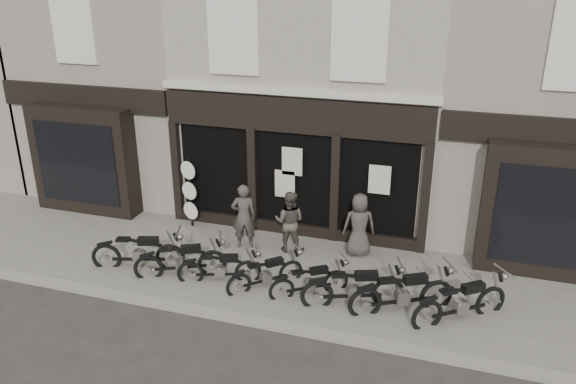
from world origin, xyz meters
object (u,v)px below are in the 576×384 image
(motorcycle_2, at_px, (220,271))
(man_left, at_px, (244,216))
(man_centre, at_px, (289,221))
(man_right, at_px, (359,225))
(motorcycle_0, at_px, (139,255))
(motorcycle_5, at_px, (354,291))
(motorcycle_3, at_px, (266,276))
(motorcycle_7, at_px, (461,305))
(motorcycle_4, at_px, (310,284))
(advert_sign_post, at_px, (190,196))
(motorcycle_6, at_px, (403,296))
(motorcycle_1, at_px, (182,263))

(motorcycle_2, xyz_separation_m, man_left, (-0.11, 1.78, 0.61))
(motorcycle_2, bearing_deg, man_centre, 40.94)
(man_right, bearing_deg, motorcycle_0, 6.25)
(motorcycle_0, bearing_deg, motorcycle_5, -17.89)
(motorcycle_3, xyz_separation_m, motorcycle_7, (4.29, -0.01, 0.07))
(motorcycle_4, bearing_deg, motorcycle_5, -42.03)
(motorcycle_2, bearing_deg, advert_sign_post, 108.63)
(man_centre, height_order, man_right, man_right)
(motorcycle_0, height_order, motorcycle_7, motorcycle_0)
(motorcycle_6, xyz_separation_m, motorcycle_7, (1.19, 0.03, -0.01))
(motorcycle_6, bearing_deg, motorcycle_4, 149.98)
(motorcycle_6, height_order, advert_sign_post, advert_sign_post)
(motorcycle_0, xyz_separation_m, man_left, (2.04, 1.77, 0.55))
(motorcycle_2, distance_m, man_right, 3.65)
(motorcycle_6, height_order, man_centre, man_centre)
(motorcycle_0, height_order, motorcycle_3, motorcycle_0)
(motorcycle_6, distance_m, advert_sign_post, 6.70)
(motorcycle_5, distance_m, man_right, 2.37)
(man_right, relative_size, advert_sign_post, 0.78)
(motorcycle_1, bearing_deg, man_left, 36.68)
(motorcycle_1, distance_m, motorcycle_5, 4.16)
(motorcycle_1, xyz_separation_m, man_left, (0.88, 1.80, 0.57))
(motorcycle_1, distance_m, motorcycle_4, 3.14)
(motorcycle_6, xyz_separation_m, man_right, (-1.38, 2.20, 0.50))
(motorcycle_0, distance_m, motorcycle_3, 3.26)
(motorcycle_2, distance_m, motorcycle_3, 1.11)
(motorcycle_1, relative_size, motorcycle_7, 1.04)
(motorcycle_0, xyz_separation_m, motorcycle_3, (3.26, 0.08, -0.07))
(motorcycle_0, xyz_separation_m, motorcycle_2, (2.15, -0.01, -0.06))
(motorcycle_0, height_order, motorcycle_1, motorcycle_0)
(motorcycle_3, bearing_deg, motorcycle_1, 138.17)
(motorcycle_3, height_order, man_left, man_left)
(motorcycle_1, distance_m, motorcycle_3, 2.10)
(motorcycle_2, height_order, man_left, man_left)
(motorcycle_6, distance_m, man_left, 4.68)
(motorcycle_4, height_order, motorcycle_7, motorcycle_7)
(motorcycle_4, height_order, motorcycle_5, motorcycle_5)
(motorcycle_3, distance_m, man_right, 2.82)
(motorcycle_0, relative_size, man_centre, 1.37)
(motorcycle_7, relative_size, man_right, 1.18)
(motorcycle_7, height_order, man_left, man_left)
(motorcycle_3, bearing_deg, motorcycle_0, 136.64)
(motorcycle_2, relative_size, motorcycle_6, 0.88)
(motorcycle_3, bearing_deg, man_centre, 46.00)
(motorcycle_2, relative_size, advert_sign_post, 0.89)
(motorcycle_4, relative_size, motorcycle_7, 0.85)
(motorcycle_4, xyz_separation_m, man_centre, (-1.07, 1.85, 0.57))
(advert_sign_post, bearing_deg, man_centre, 5.66)
(motorcycle_6, height_order, man_right, man_right)
(motorcycle_1, xyz_separation_m, motorcycle_5, (4.16, -0.02, 0.02))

